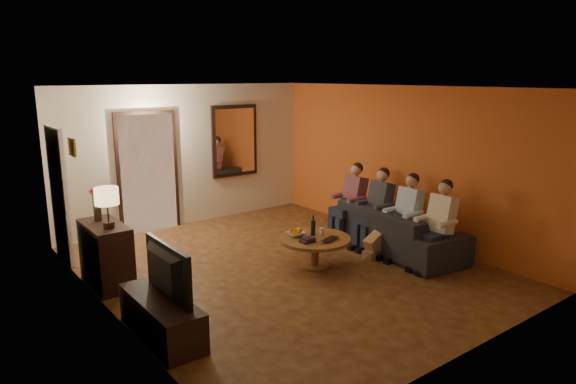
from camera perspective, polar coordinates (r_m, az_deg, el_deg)
floor at (r=7.60m, az=-0.44°, el=-8.45°), size 5.00×6.00×0.01m
ceiling at (r=7.08m, az=-0.48°, el=11.54°), size 5.00×6.00×0.01m
back_wall at (r=9.76m, az=-11.08°, el=4.01°), size 5.00×0.02×2.60m
front_wall at (r=5.22m, az=19.72°, el=-4.22°), size 5.00×0.02×2.60m
left_wall at (r=6.11m, az=-19.60°, el=-1.76°), size 0.02×6.00×2.60m
right_wall at (r=8.93m, az=12.53°, el=3.13°), size 0.02×6.00×2.60m
orange_accent at (r=8.92m, az=12.49°, el=3.12°), size 0.01×6.00×2.60m
kitchen_doorway at (r=9.47m, az=-15.30°, el=1.99°), size 1.00×0.06×2.10m
door_trim at (r=9.46m, az=-15.28°, el=1.98°), size 1.12×0.04×2.22m
fridge_glimpse at (r=9.59m, az=-13.88°, el=1.29°), size 0.45×0.03×1.70m
mirror_frame at (r=10.18m, az=-5.95°, el=5.67°), size 1.00×0.05×1.40m
mirror_glass at (r=10.15m, az=-5.87°, el=5.66°), size 0.86×0.02×1.26m
white_door at (r=8.35m, az=-24.07°, el=-0.32°), size 0.06×0.85×2.04m
framed_art at (r=7.25m, az=-22.89°, el=4.62°), size 0.03×0.28×0.24m
art_canvas at (r=7.26m, az=-22.77°, el=4.63°), size 0.01×0.22×0.18m
dresser at (r=7.31m, az=-19.56°, el=-6.56°), size 0.45×0.96×0.85m
table_lamp at (r=6.91m, az=-19.42°, el=-1.64°), size 0.30×0.30×0.54m
flower_vase at (r=7.34m, az=-20.47°, el=-1.31°), size 0.14×0.14×0.44m
tv_stand at (r=5.84m, az=-13.87°, el=-13.37°), size 0.45×1.32×0.44m
tv at (r=5.64m, az=-14.15°, el=-8.67°), size 1.02×0.13×0.59m
sofa at (r=8.45m, az=11.78°, el=-3.95°), size 2.55×1.28×0.71m
person_a at (r=7.78m, az=16.37°, el=-3.83°), size 0.60×0.40×1.20m
person_b at (r=8.13m, az=12.98°, el=-2.91°), size 0.60×0.40×1.20m
person_c at (r=8.51m, az=9.89°, el=-2.06°), size 0.60×0.40×1.20m
person_d at (r=8.91m, az=7.08°, el=-1.28°), size 0.60×0.40×1.20m
dog at (r=8.06m, az=9.93°, el=-5.29°), size 0.57×0.27×0.56m
coffee_table at (r=7.59m, az=2.98°, el=-6.68°), size 1.31×1.31×0.45m
bowl at (r=7.56m, az=0.88°, el=-4.69°), size 0.26×0.26×0.06m
oranges at (r=7.54m, az=0.88°, el=-4.20°), size 0.20×0.20×0.08m
wine_bottle at (r=7.58m, az=2.82°, el=-3.70°), size 0.07×0.07×0.31m
wine_glass at (r=7.65m, az=3.80°, el=-4.36°), size 0.06×0.06×0.10m
book_stack at (r=7.30m, az=2.19°, el=-5.32°), size 0.20×0.15×0.07m
laptop at (r=7.38m, az=5.01°, el=-5.35°), size 0.38×0.31×0.03m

